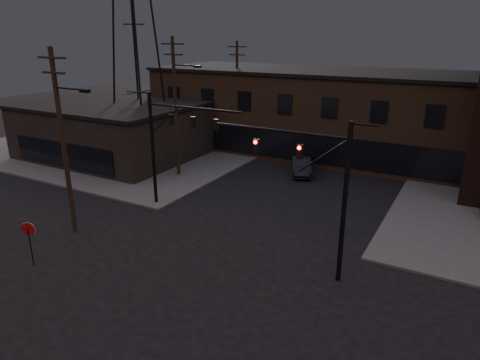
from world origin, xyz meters
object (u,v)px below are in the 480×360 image
traffic_signal_far (167,138)px  stop_sign (29,234)px  traffic_signal_near (322,183)px  car_crossing (301,166)px

traffic_signal_far → stop_sign: (-1.28, -9.99, -3.17)m
traffic_signal_near → stop_sign: (-13.36, -6.49, -3.09)m
traffic_signal_near → traffic_signal_far: same height
stop_sign → car_crossing: 22.66m
car_crossing → traffic_signal_near: bearing=-89.5°
traffic_signal_near → stop_sign: traffic_signal_near is taller
car_crossing → traffic_signal_far: bearing=-137.9°
traffic_signal_far → stop_sign: size_ratio=3.23×
traffic_signal_near → stop_sign: size_ratio=3.23×
traffic_signal_near → stop_sign: 15.17m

